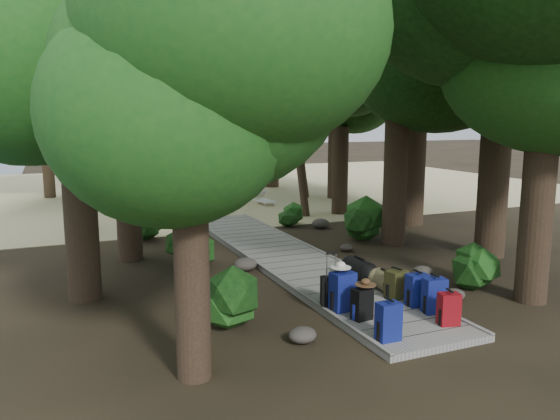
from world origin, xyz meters
name	(u,v)px	position (x,y,z in m)	size (l,w,h in m)	color
ground	(304,270)	(0.00, 0.00, 0.00)	(120.00, 120.00, 0.00)	#312718
sand_beach	(167,189)	(0.00, 16.00, 0.01)	(40.00, 22.00, 0.02)	#C7BA86
boardwalk	(287,258)	(0.00, 1.00, 0.06)	(2.00, 12.00, 0.12)	gray
backpack_left_a	(388,319)	(-0.70, -4.49, 0.46)	(0.36, 0.25, 0.67)	navy
backpack_left_b	(362,302)	(-0.61, -3.56, 0.43)	(0.33, 0.24, 0.61)	black
backpack_left_c	(343,289)	(-0.69, -3.03, 0.51)	(0.42, 0.30, 0.78)	navy
backpack_right_a	(449,307)	(0.61, -4.34, 0.42)	(0.34, 0.24, 0.61)	maroon
backpack_right_b	(434,294)	(0.75, -3.78, 0.47)	(0.39, 0.27, 0.70)	navy
backpack_right_c	(417,288)	(0.71, -3.35, 0.45)	(0.39, 0.27, 0.66)	navy
backpack_right_d	(396,283)	(0.61, -2.83, 0.42)	(0.39, 0.28, 0.60)	#3F3E19
duffel_right_khaki	(385,281)	(0.68, -2.33, 0.31)	(0.39, 0.58, 0.39)	brown
duffel_right_black	(359,269)	(0.58, -1.51, 0.35)	(0.46, 0.73, 0.46)	black
suitcase_on_boardwalk	(331,292)	(-0.79, -2.78, 0.41)	(0.37, 0.20, 0.57)	black
lone_suitcase_on_sand	(220,207)	(0.27, 7.71, 0.35)	(0.42, 0.24, 0.67)	black
hat_brown	(366,282)	(-0.55, -3.56, 0.79)	(0.36, 0.36, 0.11)	#51351E
hat_white	(341,264)	(-0.71, -2.98, 0.97)	(0.37, 0.37, 0.12)	silver
kayak	(111,205)	(-3.23, 10.84, 0.18)	(0.69, 3.16, 0.32)	red
sun_lounger	(265,198)	(2.72, 9.42, 0.29)	(0.55, 1.70, 0.55)	silver
tree_right_a	(548,74)	(3.13, -3.73, 4.35)	(5.22, 5.22, 8.69)	black
tree_right_b	(503,40)	(5.01, -0.68, 5.42)	(6.08, 6.08, 10.85)	black
tree_right_c	(399,74)	(3.50, 1.44, 4.74)	(5.47, 5.47, 9.47)	black
tree_right_d	(418,43)	(5.76, 3.69, 5.92)	(6.46, 6.46, 11.85)	black
tree_right_e	(341,98)	(4.55, 6.44, 4.26)	(4.73, 4.73, 8.51)	black
tree_right_f	(338,73)	(6.36, 9.99, 5.45)	(6.11, 6.11, 10.91)	black
tree_left_a	(188,129)	(-3.74, -4.28, 3.42)	(4.10, 4.10, 6.84)	black
tree_left_b	(71,63)	(-4.90, -0.16, 4.56)	(5.07, 5.07, 9.12)	black
tree_left_c	(123,80)	(-3.63, 2.64, 4.45)	(5.12, 5.12, 8.90)	black
tree_back_a	(146,95)	(-1.10, 14.53, 4.61)	(5.32, 5.32, 9.22)	black
tree_back_b	(197,84)	(1.54, 15.39, 5.19)	(5.82, 5.82, 10.38)	black
tree_back_c	(272,87)	(5.25, 14.83, 5.07)	(5.64, 5.64, 10.14)	black
tree_back_d	(45,118)	(-5.43, 15.13, 3.56)	(4.27, 4.27, 7.12)	black
palm_right_a	(307,125)	(3.25, 6.64, 3.32)	(3.89, 3.89, 6.64)	#1A4613
palm_right_b	(303,104)	(5.17, 10.96, 4.17)	(4.32, 4.32, 8.34)	#1A4613
palm_right_c	(234,117)	(2.37, 12.30, 3.61)	(4.53, 4.53, 7.21)	#1A4613
palm_left_a	(73,105)	(-4.59, 7.08, 3.94)	(4.95, 4.95, 7.87)	#1A4613
rock_left_a	(303,335)	(-1.85, -3.81, 0.13)	(0.46, 0.42, 0.25)	#4C473F
rock_left_b	(237,314)	(-2.51, -2.47, 0.11)	(0.40, 0.36, 0.22)	#4C473F
rock_left_c	(245,264)	(-1.30, 0.49, 0.16)	(0.57, 0.51, 0.31)	#4C473F
rock_left_d	(185,245)	(-2.06, 3.36, 0.07)	(0.26, 0.23, 0.14)	#4C473F
rock_right_a	(455,295)	(1.79, -3.13, 0.12)	(0.42, 0.38, 0.23)	#4C473F
rock_right_b	(422,272)	(2.18, -1.60, 0.13)	(0.49, 0.44, 0.27)	#4C473F
rock_right_c	(346,248)	(1.85, 1.23, 0.10)	(0.36, 0.32, 0.20)	#4C473F
rock_right_d	(321,224)	(2.62, 4.24, 0.16)	(0.58, 0.52, 0.32)	#4C473F
shrub_left_a	(234,297)	(-2.64, -2.71, 0.53)	(1.18, 1.18, 1.06)	#174D17
shrub_left_b	(191,249)	(-2.38, 1.32, 0.45)	(1.00, 1.00, 0.90)	#174D17
shrub_left_c	(146,221)	(-2.87, 4.85, 0.53)	(1.18, 1.18, 1.07)	#174D17
shrub_right_a	(472,267)	(2.58, -2.72, 0.49)	(1.09, 1.09, 0.98)	#174D17
shrub_right_b	(361,219)	(2.97, 2.34, 0.60)	(1.34, 1.34, 1.21)	#174D17
shrub_right_c	(289,215)	(1.88, 5.13, 0.36)	(0.79, 0.79, 0.71)	#174D17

